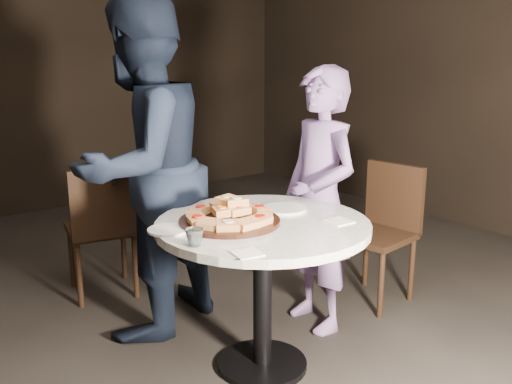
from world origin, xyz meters
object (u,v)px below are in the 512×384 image
Objects in this scene: table at (263,250)px; serving_board at (229,221)px; chair_right at (383,223)px; diner_navy at (142,169)px; chair_far at (102,223)px; water_glass at (194,237)px; diner_teal at (319,201)px; focaccia_pile at (230,212)px.

table is 0.22m from serving_board.
diner_navy is (-1.33, 0.55, 0.42)m from chair_right.
chair_right is 0.46× the size of diner_navy.
serving_board is at bearing 108.96° from chair_far.
diner_teal reaches higher than water_glass.
chair_far is at bearing -134.36° from chair_right.
diner_teal reaches higher than serving_board.
water_glass reaches higher than table.
focaccia_pile is 0.67m from diner_navy.
diner_navy reaches higher than serving_board.
diner_navy is at bearing 98.20° from focaccia_pile.
diner_teal reaches higher than focaccia_pile.
water_glass reaches higher than serving_board.
focaccia_pile is at bearing 4.69° from serving_board.
table is at bearing -26.75° from serving_board.
chair_far reaches higher than table.
diner_navy reaches higher than diner_teal.
diner_navy is at bearing 107.51° from table.
chair_far reaches higher than water_glass.
diner_navy is 1.25× the size of diner_teal.
chair_far is at bearing 101.37° from table.
focaccia_pile is at bearing 109.15° from chair_far.
chair_far is 1.01× the size of chair_right.
table is 0.47m from water_glass.
diner_teal is at bearing 139.82° from chair_far.
water_glass is at bearing -151.45° from focaccia_pile.
focaccia_pile is at bearing 28.55° from water_glass.
serving_board is at bearing -72.93° from diner_teal.
diner_navy is 0.97m from diner_teal.
chair_right is at bearing 10.02° from water_glass.
diner_navy is at bearing -117.44° from diner_teal.
serving_board is 1.21m from chair_far.
diner_teal is at bearing 17.73° from table.
serving_board is 1.12× the size of focaccia_pile.
serving_board is 0.55× the size of chair_right.
water_glass is (-0.43, -0.09, 0.17)m from table.
diner_navy is at bearing -118.51° from chair_right.
chair_far is 0.47× the size of diner_navy.
diner_navy reaches higher than water_glass.
diner_teal is at bearing 8.59° from focaccia_pile.
chair_far is at bearing -109.97° from diner_navy.
water_glass is at bearing -66.35° from diner_teal.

